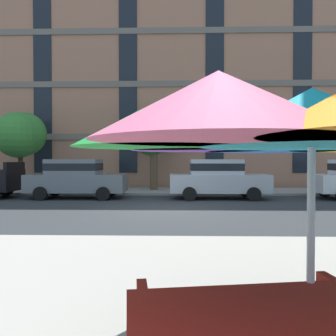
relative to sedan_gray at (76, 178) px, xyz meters
The scene contains 8 objects.
ground_plane 5.71m from the sedan_gray, 41.04° to the right, with size 120.00×120.00×0.00m, color #2D3033.
sidewalk_far 5.34m from the sedan_gray, 36.11° to the left, with size 56.00×3.60×0.12m, color gray.
apartment_building 14.84m from the sedan_gray, 69.37° to the left, with size 42.08×12.08×19.20m.
sedan_gray is the anchor object (origin of this frame).
sedan_silver 6.45m from the sedan_gray, ahead, with size 4.40×1.98×1.78m.
street_tree_left 5.62m from the sedan_gray, 141.68° to the left, with size 2.66×2.79×4.42m.
street_tree_middle 5.19m from the sedan_gray, 47.93° to the left, with size 2.68×2.68×4.70m.
patio_umbrella 13.93m from the sedan_gray, 66.12° to the right, with size 3.65×3.65×2.26m.
Camera 1 is at (0.35, -11.60, 1.70)m, focal length 36.13 mm.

